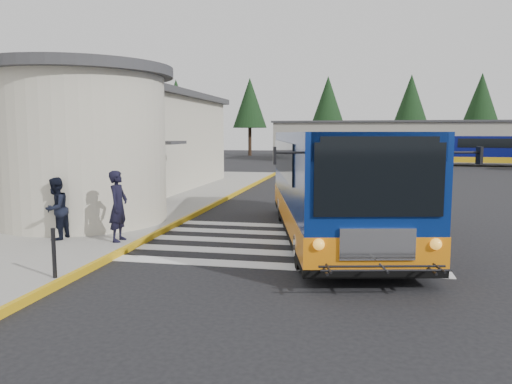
% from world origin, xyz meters
% --- Properties ---
extents(ground, '(140.00, 140.00, 0.00)m').
position_xyz_m(ground, '(0.00, 0.00, 0.00)').
color(ground, black).
rests_on(ground, ground).
extents(sidewalk, '(10.00, 34.00, 0.15)m').
position_xyz_m(sidewalk, '(-9.00, 4.00, 0.07)').
color(sidewalk, gray).
rests_on(sidewalk, ground).
extents(curb_strip, '(0.12, 34.00, 0.16)m').
position_xyz_m(curb_strip, '(-4.05, 4.00, 0.08)').
color(curb_strip, gold).
rests_on(curb_strip, ground).
extents(station_building, '(12.70, 18.70, 4.80)m').
position_xyz_m(station_building, '(-10.84, 6.91, 2.57)').
color(station_building, '#B4AE98').
rests_on(station_building, ground).
extents(crosswalk, '(8.00, 5.35, 0.01)m').
position_xyz_m(crosswalk, '(-0.50, -0.80, 0.01)').
color(crosswalk, silver).
rests_on(crosswalk, ground).
extents(depot_building, '(26.40, 8.40, 4.20)m').
position_xyz_m(depot_building, '(6.00, 42.00, 2.11)').
color(depot_building, gray).
rests_on(depot_building, ground).
extents(tree_line, '(58.40, 4.40, 10.00)m').
position_xyz_m(tree_line, '(6.29, 50.00, 6.77)').
color(tree_line, black).
rests_on(tree_line, ground).
extents(transit_bus, '(5.19, 10.76, 2.95)m').
position_xyz_m(transit_bus, '(0.87, 0.06, 1.41)').
color(transit_bus, navy).
rests_on(transit_bus, ground).
extents(pedestrian_a, '(0.46, 0.68, 1.83)m').
position_xyz_m(pedestrian_a, '(-4.50, -2.09, 1.06)').
color(pedestrian_a, black).
rests_on(pedestrian_a, sidewalk).
extents(pedestrian_b, '(0.65, 0.82, 1.63)m').
position_xyz_m(pedestrian_b, '(-6.19, -2.23, 0.97)').
color(pedestrian_b, black).
rests_on(pedestrian_b, sidewalk).
extents(bollard, '(0.08, 0.08, 0.97)m').
position_xyz_m(bollard, '(-4.20, -5.40, 0.64)').
color(bollard, black).
rests_on(bollard, sidewalk).
extents(far_bus_a, '(9.03, 3.10, 2.29)m').
position_xyz_m(far_bus_a, '(13.77, 33.46, 1.49)').
color(far_bus_a, '#060B4E').
rests_on(far_bus_a, ground).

